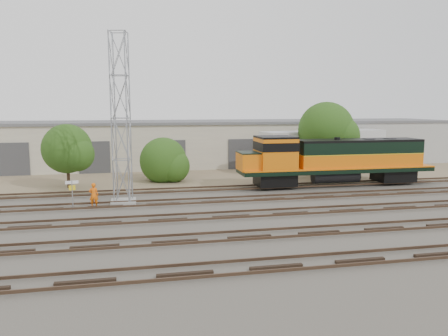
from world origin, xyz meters
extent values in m
plane|color=#47423A|center=(0.00, 0.00, 0.00)|extent=(140.00, 140.00, 0.00)
cube|color=#726047|center=(0.00, 15.00, 0.01)|extent=(80.00, 16.00, 0.02)
cube|color=black|center=(0.00, -12.00, 0.07)|extent=(80.00, 2.40, 0.14)
cube|color=#4C3828|center=(0.00, -12.75, 0.21)|extent=(80.00, 0.08, 0.14)
cube|color=#4C3828|center=(0.00, -11.25, 0.21)|extent=(80.00, 0.08, 0.14)
cube|color=black|center=(0.00, -7.50, 0.07)|extent=(80.00, 2.40, 0.14)
cube|color=#4C3828|center=(0.00, -8.25, 0.21)|extent=(80.00, 0.08, 0.14)
cube|color=#4C3828|center=(0.00, -6.75, 0.21)|extent=(80.00, 0.08, 0.14)
cube|color=black|center=(0.00, -3.00, 0.07)|extent=(80.00, 2.40, 0.14)
cube|color=#4C3828|center=(0.00, -3.75, 0.21)|extent=(80.00, 0.08, 0.14)
cube|color=#4C3828|center=(0.00, -2.25, 0.21)|extent=(80.00, 0.08, 0.14)
cube|color=black|center=(0.00, 1.50, 0.07)|extent=(80.00, 2.40, 0.14)
cube|color=#4C3828|center=(0.00, 0.75, 0.21)|extent=(80.00, 0.08, 0.14)
cube|color=#4C3828|center=(0.00, 2.25, 0.21)|extent=(80.00, 0.08, 0.14)
cube|color=black|center=(0.00, 6.00, 0.07)|extent=(80.00, 2.40, 0.14)
cube|color=#4C3828|center=(0.00, 5.25, 0.21)|extent=(80.00, 0.08, 0.14)
cube|color=#4C3828|center=(0.00, 6.75, 0.21)|extent=(80.00, 0.08, 0.14)
cube|color=beige|center=(0.00, 23.00, 2.50)|extent=(58.00, 10.00, 5.00)
cube|color=#59595B|center=(0.00, 23.00, 5.15)|extent=(58.40, 10.40, 0.30)
cube|color=#999993|center=(22.00, 17.95, 2.50)|extent=(14.00, 0.10, 5.00)
cube|color=#333335|center=(-22.00, 17.94, 1.70)|extent=(3.20, 0.12, 3.40)
cube|color=#333335|center=(-14.00, 17.94, 1.70)|extent=(3.20, 0.12, 3.40)
cube|color=#333335|center=(-6.00, 17.94, 1.70)|extent=(3.20, 0.12, 3.40)
cube|color=#333335|center=(2.00, 17.94, 1.70)|extent=(3.20, 0.12, 3.40)
cube|color=#333335|center=(10.00, 17.94, 1.70)|extent=(3.20, 0.12, 3.40)
cube|color=#333335|center=(18.00, 17.94, 1.70)|extent=(3.20, 0.12, 3.40)
cube|color=black|center=(1.90, 6.00, 0.79)|extent=(3.29, 2.47, 1.03)
cube|color=black|center=(13.23, 6.00, 0.79)|extent=(3.29, 2.47, 1.03)
cube|color=black|center=(7.56, 6.00, 1.49)|extent=(17.50, 3.09, 0.36)
cylinder|color=black|center=(7.56, 6.00, 0.85)|extent=(4.32, 1.13, 1.13)
cube|color=orange|center=(9.62, 6.00, 2.29)|extent=(11.32, 2.68, 1.24)
cube|color=black|center=(9.62, 6.00, 3.42)|extent=(11.32, 2.68, 1.03)
cube|color=black|center=(9.62, 6.00, 4.04)|extent=(11.32, 2.68, 0.21)
cube|color=orange|center=(1.90, 6.00, 3.01)|extent=(3.09, 3.09, 2.68)
cube|color=black|center=(1.90, 6.00, 4.43)|extent=(3.09, 3.09, 0.16)
cube|color=orange|center=(-0.47, 6.00, 2.39)|extent=(1.65, 2.47, 1.44)
cube|color=gray|center=(-10.79, 2.88, 0.10)|extent=(1.80, 1.80, 0.20)
cylinder|color=gray|center=(-11.34, 3.43, 6.20)|extent=(0.09, 0.09, 12.00)
cylinder|color=gray|center=(-10.24, 3.43, 6.20)|extent=(0.09, 0.09, 12.00)
cylinder|color=gray|center=(-11.34, 2.33, 6.20)|extent=(0.09, 0.09, 12.00)
cylinder|color=gray|center=(-10.24, 2.33, 6.20)|extent=(0.09, 0.09, 12.00)
cylinder|color=gray|center=(-14.12, 1.13, 1.04)|extent=(0.07, 0.07, 2.08)
cube|color=white|center=(-14.12, 1.13, 1.94)|extent=(0.84, 0.22, 0.21)
cube|color=yellow|center=(-14.12, 1.13, 1.56)|extent=(0.42, 0.13, 0.33)
imported|color=orange|center=(-12.78, 1.74, 0.88)|extent=(0.65, 0.44, 1.75)
cube|color=silver|center=(10.19, 14.31, 2.95)|extent=(14.74, 5.77, 3.00)
cube|color=black|center=(15.74, 15.46, 0.56)|extent=(3.18, 3.26, 1.11)
cube|color=black|center=(4.98, 12.09, 0.72)|extent=(0.17, 0.17, 1.44)
cube|color=black|center=(4.52, 14.27, 0.72)|extent=(0.17, 0.17, 1.44)
cube|color=navy|center=(16.62, 16.24, 0.75)|extent=(2.02, 1.96, 1.50)
cube|color=maroon|center=(18.45, 16.32, 0.70)|extent=(1.66, 1.57, 1.40)
cylinder|color=#382619|center=(-15.56, 9.84, 0.97)|extent=(0.27, 0.27, 1.94)
sphere|color=#1E4012|center=(-15.56, 9.84, 3.43)|extent=(4.24, 4.24, 4.24)
sphere|color=#1E4012|center=(-14.71, 9.21, 3.00)|extent=(2.97, 2.97, 2.97)
cylinder|color=#382619|center=(-7.25, 11.72, 0.20)|extent=(0.30, 0.30, 0.40)
sphere|color=#1E4012|center=(-7.25, 11.72, 1.94)|extent=(4.41, 4.41, 4.41)
sphere|color=#1E4012|center=(-6.36, 11.05, 1.50)|extent=(3.09, 3.09, 3.09)
cylinder|color=#382619|center=(8.96, 11.32, 1.39)|extent=(0.32, 0.32, 2.77)
sphere|color=#1E4012|center=(8.96, 11.32, 4.72)|extent=(5.55, 5.55, 5.55)
sphere|color=#1E4012|center=(10.07, 10.49, 4.16)|extent=(3.88, 3.88, 3.88)
camera|label=1|loc=(-9.97, -29.41, 7.03)|focal=35.00mm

